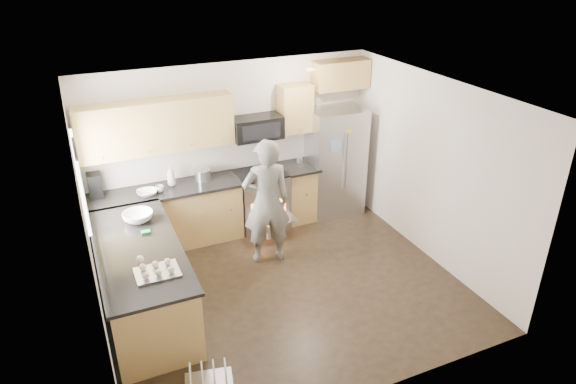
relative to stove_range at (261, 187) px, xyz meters
name	(u,v)px	position (x,y,z in m)	size (l,w,h in m)	color
ground	(283,287)	(-0.35, -1.69, -0.68)	(4.50, 4.50, 0.00)	black
room_shell	(279,172)	(-0.39, -1.68, 1.00)	(4.54, 4.04, 2.62)	beige
back_cabinet_run	(200,179)	(-0.94, 0.06, 0.29)	(4.45, 0.64, 2.50)	tan
peninsula	(143,279)	(-2.10, -1.44, -0.21)	(0.96, 2.36, 1.04)	tan
stove_range	(261,187)	(0.00, 0.00, 0.00)	(0.76, 0.97, 1.79)	#B7B7BC
refrigerator	(334,161)	(1.31, 0.01, 0.21)	(0.91, 0.73, 1.78)	#B7B7BC
person	(266,202)	(-0.29, -0.98, 0.24)	(0.67, 0.44, 1.84)	gray
dish_rack	(209,380)	(-1.73, -2.94, -0.60)	(0.56, 0.49, 0.30)	#B7B7BC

